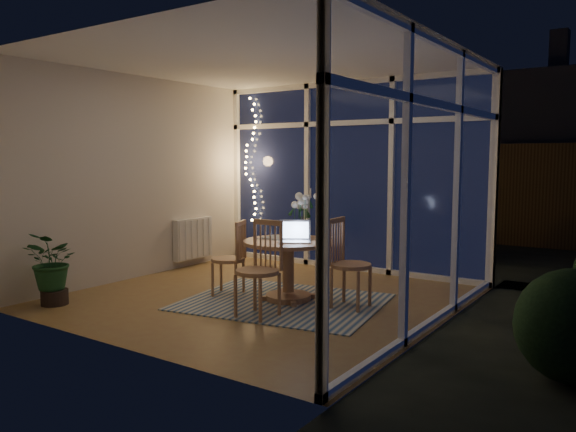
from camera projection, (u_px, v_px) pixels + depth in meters
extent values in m
plane|color=olive|center=(264.00, 297.00, 6.27)|extent=(4.00, 4.00, 0.00)
plane|color=silver|center=(263.00, 60.00, 6.00)|extent=(4.00, 4.00, 0.00)
cube|color=beige|center=(350.00, 176.00, 7.78)|extent=(4.00, 0.04, 2.60)
cube|color=beige|center=(113.00, 190.00, 4.50)|extent=(4.00, 0.04, 2.60)
cube|color=beige|center=(140.00, 177.00, 7.26)|extent=(0.04, 4.00, 2.60)
cube|color=beige|center=(442.00, 186.00, 5.02)|extent=(0.04, 4.00, 2.60)
cube|color=white|center=(348.00, 176.00, 7.75)|extent=(4.00, 0.10, 2.60)
cube|color=white|center=(437.00, 186.00, 5.04)|extent=(0.10, 4.00, 2.60)
cube|color=silver|center=(193.00, 238.00, 8.06)|extent=(0.10, 0.70, 0.58)
cube|color=black|center=(452.00, 248.00, 10.10)|extent=(12.00, 6.00, 0.10)
cube|color=#382514|center=(436.00, 192.00, 10.70)|extent=(11.00, 0.08, 1.80)
cube|color=#2E2F37|center=(496.00, 129.00, 12.86)|extent=(7.00, 3.00, 2.20)
sphere|color=black|center=(346.00, 223.00, 9.47)|extent=(0.90, 0.90, 0.90)
cube|color=beige|center=(283.00, 302.00, 6.05)|extent=(2.31, 1.97, 0.01)
cylinder|color=#AC734E|center=(288.00, 271.00, 6.10)|extent=(1.12, 1.12, 0.66)
cube|color=#AC734E|center=(228.00, 258.00, 6.33)|extent=(0.52, 0.52, 0.87)
cube|color=#AC734E|center=(351.00, 263.00, 5.78)|extent=(0.46, 0.46, 0.95)
cube|color=#AC734E|center=(257.00, 269.00, 5.44)|extent=(0.45, 0.45, 0.96)
imported|color=silver|center=(302.00, 228.00, 6.31)|extent=(0.23, 0.23, 0.21)
imported|color=white|center=(324.00, 239.00, 6.04)|extent=(0.18, 0.18, 0.04)
cube|color=silver|center=(279.00, 238.00, 6.20)|extent=(0.37, 0.30, 0.02)
cube|color=black|center=(291.00, 241.00, 5.95)|extent=(0.13, 0.09, 0.01)
imported|color=#194722|center=(53.00, 269.00, 5.93)|extent=(0.55, 0.48, 0.76)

